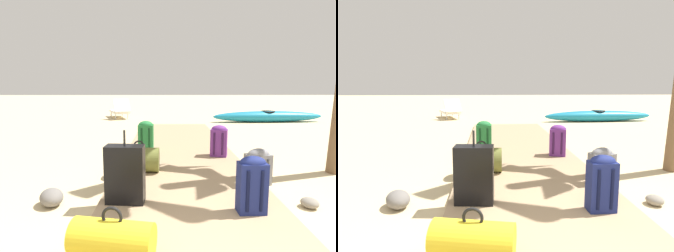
% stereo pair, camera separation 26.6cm
% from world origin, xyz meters
% --- Properties ---
extents(ground_plane, '(60.00, 60.00, 0.00)m').
position_xyz_m(ground_plane, '(0.00, 3.18, 0.00)').
color(ground_plane, '#D1BA8C').
extents(boardwalk, '(2.04, 7.95, 0.08)m').
position_xyz_m(boardwalk, '(0.00, 3.98, 0.04)').
color(boardwalk, tan).
rests_on(boardwalk, ground).
extents(backpack_navy, '(0.29, 0.21, 0.59)m').
position_xyz_m(backpack_navy, '(0.60, 1.51, 0.39)').
color(backpack_navy, navy).
rests_on(backpack_navy, boardwalk).
extents(suitcase_black, '(0.44, 0.24, 0.81)m').
position_xyz_m(suitcase_black, '(-0.72, 1.78, 0.40)').
color(suitcase_black, black).
rests_on(suitcase_black, boardwalk).
extents(duffel_bag_yellow, '(0.67, 0.41, 0.41)m').
position_xyz_m(duffel_bag_yellow, '(-0.68, 0.75, 0.23)').
color(duffel_bag_yellow, gold).
rests_on(duffel_bag_yellow, boardwalk).
extents(duffel_bag_olive, '(0.61, 0.38, 0.47)m').
position_xyz_m(duffel_bag_olive, '(-0.67, 2.90, 0.26)').
color(duffel_bag_olive, olive).
rests_on(duffel_bag_olive, boardwalk).
extents(backpack_grey, '(0.35, 0.27, 0.48)m').
position_xyz_m(backpack_grey, '(0.93, 2.33, 0.33)').
color(backpack_grey, slate).
rests_on(backpack_grey, boardwalk).
extents(backpack_green, '(0.30, 0.27, 0.58)m').
position_xyz_m(backpack_green, '(-0.66, 4.31, 0.39)').
color(backpack_green, '#237538').
rests_on(backpack_green, boardwalk).
extents(backpack_purple, '(0.34, 0.30, 0.57)m').
position_xyz_m(backpack_purple, '(0.70, 3.82, 0.38)').
color(backpack_purple, '#6B2D84').
rests_on(backpack_purple, boardwalk).
extents(lounge_chair, '(1.08, 1.66, 0.78)m').
position_xyz_m(lounge_chair, '(-2.09, 10.26, 0.33)').
color(lounge_chair, white).
rests_on(lounge_chair, ground).
extents(kayak, '(4.02, 0.79, 0.40)m').
position_xyz_m(kayak, '(3.44, 9.03, 0.20)').
color(kayak, teal).
rests_on(kayak, ground).
extents(rock_right_far, '(0.24, 0.26, 0.11)m').
position_xyz_m(rock_right_far, '(1.35, 1.79, 0.06)').
color(rock_right_far, gray).
rests_on(rock_right_far, ground).
extents(rock_left_mid, '(0.38, 0.42, 0.19)m').
position_xyz_m(rock_left_mid, '(-1.58, 1.88, 0.10)').
color(rock_left_mid, slate).
rests_on(rock_left_mid, ground).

